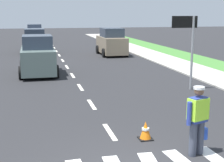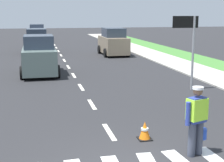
{
  "view_description": "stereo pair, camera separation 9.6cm",
  "coord_description": "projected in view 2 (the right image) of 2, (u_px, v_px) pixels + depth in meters",
  "views": [
    {
      "loc": [
        -2.03,
        -6.19,
        3.34
      ],
      "look_at": [
        0.5,
        4.53,
        1.1
      ],
      "focal_mm": 54.09,
      "sensor_mm": 36.0,
      "label": 1
    },
    {
      "loc": [
        -1.93,
        -6.21,
        3.34
      ],
      "look_at": [
        0.5,
        4.53,
        1.1
      ],
      "focal_mm": 54.09,
      "sensor_mm": 36.0,
      "label": 2
    }
  ],
  "objects": [
    {
      "name": "lane_direction_sign",
      "position": [
        189.0,
        35.0,
        14.38
      ],
      "size": [
        1.16,
        0.11,
        3.2
      ],
      "color": "gray",
      "rests_on": "ground"
    },
    {
      "name": "car_oncoming_third",
      "position": [
        37.0,
        33.0,
        39.56
      ],
      "size": [
        2.03,
        4.24,
        2.01
      ],
      "color": "silver",
      "rests_on": "ground"
    },
    {
      "name": "lane_center_line",
      "position": [
        57.0,
        49.0,
        31.1
      ],
      "size": [
        0.14,
        46.4,
        0.01
      ],
      "color": "silver",
      "rests_on": "ground"
    },
    {
      "name": "traffic_cone_near",
      "position": [
        145.0,
        131.0,
        9.0
      ],
      "size": [
        0.36,
        0.36,
        0.5
      ],
      "color": "black",
      "rests_on": "ground"
    },
    {
      "name": "car_oncoming_lead",
      "position": [
        39.0,
        57.0,
        18.31
      ],
      "size": [
        2.01,
        3.8,
        2.14
      ],
      "color": "slate",
      "rests_on": "ground"
    },
    {
      "name": "ground_plane",
      "position": [
        61.0,
        55.0,
        27.09
      ],
      "size": [
        96.0,
        96.0,
        0.0
      ],
      "primitive_type": "plane",
      "color": "#28282B"
    },
    {
      "name": "car_oncoming_second",
      "position": [
        37.0,
        42.0,
        28.46
      ],
      "size": [
        2.07,
        4.1,
        2.0
      ],
      "color": "black",
      "rests_on": "ground"
    },
    {
      "name": "road_worker",
      "position": [
        197.0,
        117.0,
        7.89
      ],
      "size": [
        0.7,
        0.53,
        1.67
      ],
      "color": "#383D4C",
      "rests_on": "ground"
    },
    {
      "name": "sidewalk_right",
      "position": [
        211.0,
        76.0,
        18.13
      ],
      "size": [
        2.4,
        72.0,
        0.14
      ],
      "primitive_type": "cube",
      "color": "#B2ADA3",
      "rests_on": "ground"
    },
    {
      "name": "car_parked_far",
      "position": [
        113.0,
        43.0,
        26.79
      ],
      "size": [
        1.99,
        4.03,
        2.15
      ],
      "color": "gray",
      "rests_on": "ground"
    }
  ]
}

